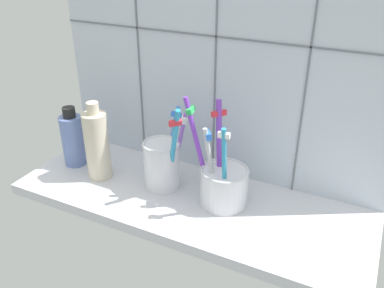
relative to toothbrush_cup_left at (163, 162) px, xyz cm
name	(u,v)px	position (x,y,z in cm)	size (l,w,h in cm)	color
counter_slab	(188,203)	(6.00, -1.65, -5.96)	(64.00, 22.00, 2.00)	silver
tile_wall_back	(218,69)	(6.00, 10.35, 15.54)	(64.00, 2.20, 45.00)	silver
toothbrush_cup_left	(163,162)	(0.00, 0.00, 0.00)	(9.41, 10.86, 17.76)	silver
toothbrush_cup_right	(223,182)	(11.95, -0.10, -0.81)	(11.69, 8.41, 18.92)	white
ceramic_vase	(97,145)	(-12.71, -2.51, 1.91)	(4.58, 4.58, 15.40)	beige
soap_bottle	(73,139)	(-20.30, -0.72, 0.55)	(4.50, 4.50, 12.35)	#697FC1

